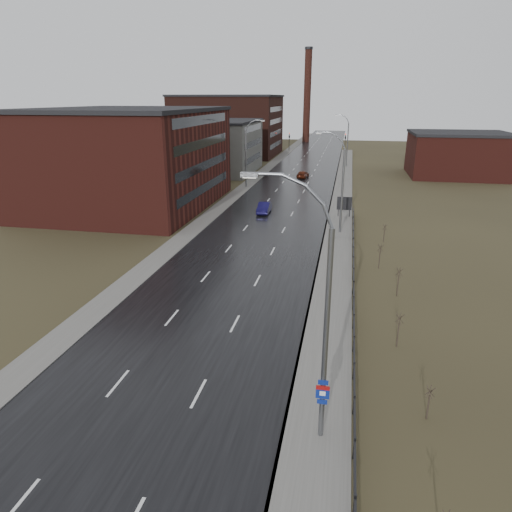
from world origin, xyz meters
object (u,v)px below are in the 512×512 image
at_px(car_near, 264,208).
at_px(car_far, 303,174).
at_px(billboard, 344,204).
at_px(streetlight_main, 319,319).

xyz_separation_m(car_near, car_far, (2.25, 29.40, 0.02)).
bearing_deg(billboard, car_near, 178.23).
bearing_deg(billboard, car_far, 105.65).
bearing_deg(streetlight_main, car_far, 96.17).
height_order(billboard, car_far, billboard).
distance_m(streetlight_main, car_near, 43.34).
bearing_deg(car_near, car_far, 83.96).
relative_size(streetlight_main, car_near, 2.77).
bearing_deg(billboard, streetlight_main, -90.87).
height_order(car_near, car_far, car_far).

